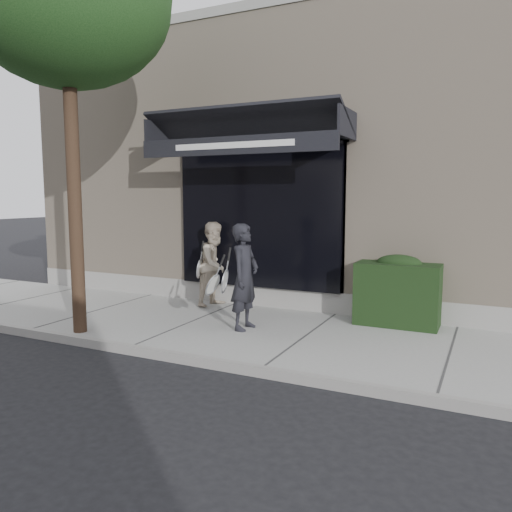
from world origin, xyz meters
The scene contains 7 objects.
ground centered at (0.00, 0.00, 0.00)m, with size 80.00×80.00×0.00m, color black.
sidewalk centered at (0.00, 0.00, 0.06)m, with size 20.00×3.00×0.12m, color gray.
curb centered at (0.00, -1.55, 0.07)m, with size 20.00×0.10×0.14m, color gray.
building_facade centered at (-0.01, 4.96, 2.74)m, with size 14.30×8.04×5.64m.
hedge centered at (1.10, 1.25, 0.66)m, with size 1.30×0.70×1.14m.
pedestrian_front centered at (-1.00, -0.07, 0.94)m, with size 0.67×0.80×1.65m.
pedestrian_back centered at (-2.26, 1.20, 0.91)m, with size 0.75×0.88×1.59m.
Camera 1 is at (2.46, -6.84, 2.19)m, focal length 35.00 mm.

